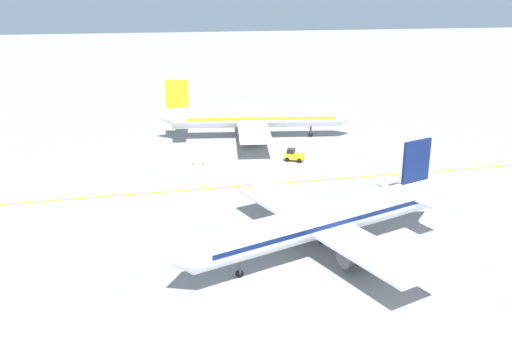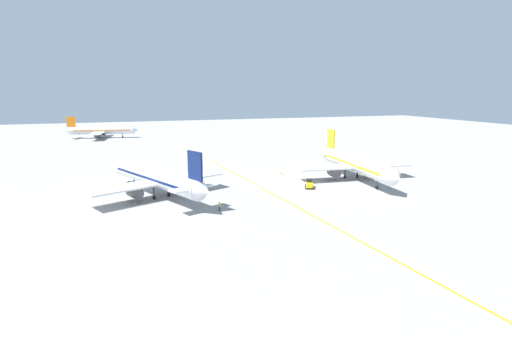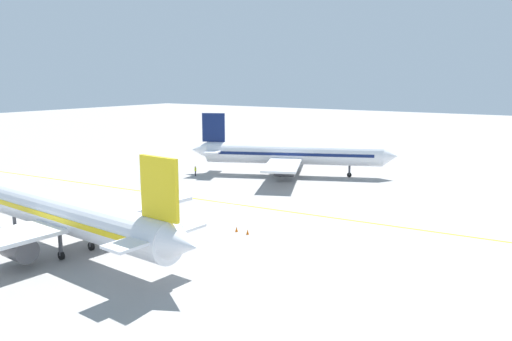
# 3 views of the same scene
# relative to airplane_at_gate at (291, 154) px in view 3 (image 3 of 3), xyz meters

# --- Properties ---
(ground_plane) EXTENTS (400.00, 400.00, 0.00)m
(ground_plane) POSITION_rel_airplane_at_gate_xyz_m (21.75, 3.05, -3.71)
(ground_plane) COLOR gray
(apron_yellow_centreline) EXTENTS (9.97, 119.65, 0.01)m
(apron_yellow_centreline) POSITION_rel_airplane_at_gate_xyz_m (21.75, 3.05, -3.71)
(apron_yellow_centreline) COLOR yellow
(apron_yellow_centreline) RESTS_ON ground
(airplane_at_gate) EXTENTS (27.69, 33.65, 10.60)m
(airplane_at_gate) POSITION_rel_airplane_at_gate_xyz_m (0.00, 0.00, 0.00)
(airplane_at_gate) COLOR white
(airplane_at_gate) RESTS_ON ground
(airplane_adjacent_stand) EXTENTS (28.31, 35.54, 10.60)m
(airplane_adjacent_stand) POSITION_rel_airplane_at_gate_xyz_m (45.65, 1.00, 0.00)
(airplane_adjacent_stand) COLOR white
(airplane_adjacent_stand) RESTS_ON ground
(baggage_tug_white) EXTENTS (2.70, 3.35, 2.11)m
(baggage_tug_white) POSITION_rel_airplane_at_gate_xyz_m (31.71, -3.34, -2.81)
(baggage_tug_white) COLOR gold
(baggage_tug_white) RESTS_ON ground
(ground_crew_worker) EXTENTS (0.38, 0.51, 1.68)m
(ground_crew_worker) POSITION_rel_airplane_at_gate_xyz_m (9.38, -13.45, -2.80)
(ground_crew_worker) COLOR #23232D
(ground_crew_worker) RESTS_ON ground
(traffic_cone_near_nose) EXTENTS (0.32, 0.32, 0.55)m
(traffic_cone_near_nose) POSITION_rel_airplane_at_gate_xyz_m (-4.25, -4.11, -3.43)
(traffic_cone_near_nose) COLOR orange
(traffic_cone_near_nose) RESTS_ON ground
(traffic_cone_mid_apron) EXTENTS (0.32, 0.32, 0.55)m
(traffic_cone_mid_apron) POSITION_rel_airplane_at_gate_xyz_m (31.46, 11.00, -3.43)
(traffic_cone_mid_apron) COLOR orange
(traffic_cone_mid_apron) RESTS_ON ground
(traffic_cone_by_wingtip) EXTENTS (0.32, 0.32, 0.55)m
(traffic_cone_by_wingtip) POSITION_rel_airplane_at_gate_xyz_m (31.62, 12.57, -3.43)
(traffic_cone_by_wingtip) COLOR orange
(traffic_cone_by_wingtip) RESTS_ON ground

